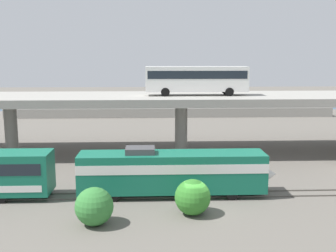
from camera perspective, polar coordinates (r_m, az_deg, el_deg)
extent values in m
plane|color=#605B54|center=(31.83, 4.44, -11.82)|extent=(260.00, 260.00, 0.00)
cube|color=#59544C|center=(34.87, 3.80, -9.77)|extent=(110.00, 0.12, 0.12)
cube|color=#59544C|center=(36.22, 3.56, -9.02)|extent=(110.00, 0.12, 0.12)
cube|color=#14664C|center=(34.79, 0.56, -6.30)|extent=(15.50, 3.00, 3.20)
cube|color=silver|center=(34.64, 0.56, -5.39)|extent=(15.50, 3.04, 0.77)
cone|color=silver|center=(36.10, 13.02, -6.49)|extent=(2.11, 2.85, 2.85)
cube|color=black|center=(35.40, 10.61, -4.69)|extent=(2.11, 2.70, 1.02)
cube|color=#3F3F42|center=(34.31, -3.86, -3.36)|extent=(2.40, 1.80, 0.50)
cylinder|color=black|center=(37.09, 8.01, -7.97)|extent=(0.96, 0.18, 0.96)
cylinder|color=black|center=(34.57, 8.82, -9.30)|extent=(0.96, 0.18, 0.96)
cylinder|color=black|center=(36.64, -7.22, -8.17)|extent=(0.96, 0.18, 0.96)
cylinder|color=black|center=(34.09, -7.60, -9.55)|extent=(0.96, 0.18, 0.96)
cylinder|color=black|center=(38.45, -20.70, -7.90)|extent=(0.92, 0.18, 0.92)
cylinder|color=black|center=(36.03, -22.05, -9.16)|extent=(0.92, 0.18, 0.92)
cube|color=gray|center=(49.81, 1.84, 3.77)|extent=(96.00, 11.21, 0.92)
cylinder|color=gray|center=(52.89, -20.80, -0.36)|extent=(1.50, 1.50, 6.10)
cylinder|color=gray|center=(50.29, 1.82, -0.22)|extent=(1.50, 1.50, 6.10)
cube|color=silver|center=(49.19, 3.94, 6.49)|extent=(12.00, 2.55, 2.90)
cube|color=black|center=(49.17, 3.95, 7.10)|extent=(11.52, 2.59, 0.93)
cube|color=black|center=(48.88, -3.05, 6.89)|extent=(0.08, 2.30, 1.74)
cylinder|color=black|center=(47.82, -0.37, 4.69)|extent=(1.00, 0.26, 1.00)
cylinder|color=black|center=(50.23, -0.46, 4.92)|extent=(1.00, 0.26, 1.00)
cylinder|color=black|center=(48.64, 8.45, 4.67)|extent=(1.00, 0.26, 1.00)
cylinder|color=black|center=(51.02, 7.95, 4.90)|extent=(1.00, 0.26, 1.00)
cube|color=gray|center=(85.18, 0.11, 2.35)|extent=(62.99, 12.82, 1.78)
cube|color=silver|center=(86.66, 6.53, 3.45)|extent=(4.41, 1.79, 0.70)
cube|color=#1E232B|center=(86.56, 6.39, 3.84)|extent=(1.94, 1.57, 0.48)
cylinder|color=black|center=(87.75, 7.32, 3.28)|extent=(0.64, 0.20, 0.64)
cylinder|color=black|center=(86.08, 7.51, 3.15)|extent=(0.64, 0.20, 0.64)
cylinder|color=black|center=(87.33, 5.55, 3.28)|extent=(0.64, 0.20, 0.64)
cylinder|color=black|center=(85.66, 5.71, 3.16)|extent=(0.64, 0.20, 0.64)
cube|color=#9E998C|center=(89.83, 17.27, 3.29)|extent=(4.54, 1.80, 0.70)
cube|color=#1E232B|center=(89.70, 17.16, 3.67)|extent=(2.00, 1.58, 0.48)
cylinder|color=black|center=(91.15, 17.92, 3.13)|extent=(0.64, 0.20, 0.64)
cylinder|color=black|center=(89.56, 18.29, 3.00)|extent=(0.64, 0.20, 0.64)
cylinder|color=black|center=(90.21, 16.24, 3.15)|extent=(0.64, 0.20, 0.64)
cylinder|color=black|center=(88.61, 16.59, 3.02)|extent=(0.64, 0.20, 0.64)
cube|color=#B7B7BC|center=(81.93, -3.99, 3.14)|extent=(4.11, 1.88, 0.70)
cube|color=#1E232B|center=(81.86, -3.85, 3.55)|extent=(1.81, 1.65, 0.48)
cylinder|color=black|center=(81.13, -4.91, 2.81)|extent=(0.64, 0.20, 0.64)
cylinder|color=black|center=(82.90, -4.85, 2.96)|extent=(0.64, 0.20, 0.64)
cylinder|color=black|center=(81.05, -3.11, 2.83)|extent=(0.64, 0.20, 0.64)
cylinder|color=black|center=(82.82, -3.09, 2.97)|extent=(0.64, 0.20, 0.64)
cube|color=maroon|center=(86.34, -11.41, 3.30)|extent=(4.53, 1.81, 0.70)
cube|color=#1E232B|center=(86.25, -11.28, 3.69)|extent=(1.99, 1.59, 0.48)
cylinder|color=black|center=(85.77, -12.42, 2.99)|extent=(0.64, 0.20, 0.64)
cylinder|color=black|center=(87.45, -12.23, 3.12)|extent=(0.64, 0.20, 0.64)
cylinder|color=black|center=(85.33, -10.56, 3.02)|extent=(0.64, 0.20, 0.64)
cylinder|color=black|center=(87.02, -10.40, 3.15)|extent=(0.64, 0.20, 0.64)
cube|color=navy|center=(86.17, -15.56, 3.13)|extent=(4.02, 1.89, 0.70)
cube|color=#1E232B|center=(86.16, -15.71, 3.51)|extent=(1.77, 1.66, 0.48)
cylinder|color=black|center=(86.80, -14.61, 2.98)|extent=(0.64, 0.20, 0.64)
cylinder|color=black|center=(85.06, -14.86, 2.84)|extent=(0.64, 0.20, 0.64)
cylinder|color=black|center=(87.37, -16.21, 2.95)|extent=(0.64, 0.20, 0.64)
cylinder|color=black|center=(85.64, -16.50, 2.81)|extent=(0.64, 0.20, 0.64)
cube|color=navy|center=(82.12, -7.39, 3.10)|extent=(4.51, 1.72, 0.70)
cube|color=#1E232B|center=(82.04, -7.24, 3.51)|extent=(1.98, 1.51, 0.48)
cylinder|color=black|center=(81.49, -8.41, 2.77)|extent=(0.64, 0.20, 0.64)
cylinder|color=black|center=(83.10, -8.30, 2.91)|extent=(0.64, 0.20, 0.64)
cylinder|color=black|center=(81.24, -6.45, 2.80)|extent=(0.64, 0.20, 0.64)
cylinder|color=black|center=(82.86, -6.37, 2.93)|extent=(0.64, 0.20, 0.64)
cube|color=#B7B7BC|center=(87.20, 1.34, 3.55)|extent=(4.54, 1.90, 0.70)
cube|color=#1E232B|center=(87.12, 1.20, 3.93)|extent=(2.00, 1.67, 0.48)
cylinder|color=black|center=(88.23, 2.22, 3.38)|extent=(0.64, 0.20, 0.64)
cylinder|color=black|center=(86.44, 2.31, 3.25)|extent=(0.64, 0.20, 0.64)
cylinder|color=black|center=(88.05, 0.39, 3.38)|extent=(0.64, 0.20, 0.64)
cylinder|color=black|center=(86.26, 0.45, 3.25)|extent=(0.64, 0.20, 0.64)
cube|color=silver|center=(83.77, 1.21, 3.30)|extent=(4.32, 1.71, 0.70)
cube|color=#1E232B|center=(83.72, 1.36, 3.70)|extent=(1.90, 1.50, 0.48)
cylinder|color=black|center=(82.93, 0.32, 2.99)|extent=(0.64, 0.20, 0.64)
cylinder|color=black|center=(84.54, 0.27, 3.12)|extent=(0.64, 0.20, 0.64)
cylinder|color=black|center=(83.09, 2.17, 3.00)|extent=(0.64, 0.20, 0.64)
cylinder|color=black|center=(84.70, 2.08, 3.13)|extent=(0.64, 0.20, 0.64)
cube|color=#2D5170|center=(108.11, -0.41, 3.41)|extent=(140.00, 36.00, 0.01)
sphere|color=#327834|center=(29.59, -10.13, -10.86)|extent=(2.68, 2.68, 2.68)
sphere|color=#317928|center=(31.03, 3.41, -9.76)|extent=(2.67, 2.67, 2.67)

